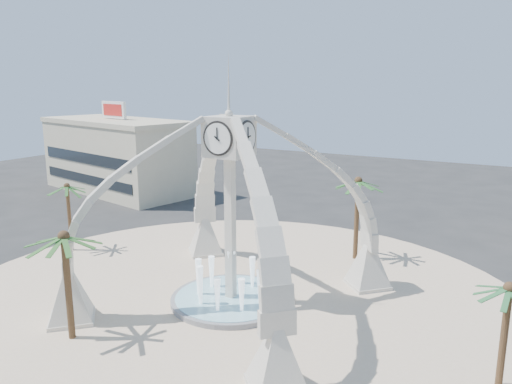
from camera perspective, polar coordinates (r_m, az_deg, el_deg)
The scene contains 9 objects.
ground at distance 34.04m, azimuth -2.86°, elevation -12.48°, with size 140.00×140.00×0.00m, color #282828.
plaza at distance 34.03m, azimuth -2.86°, elevation -12.43°, with size 40.00×40.00×0.06m, color beige.
clock_tower at distance 31.85m, azimuth -2.98°, elevation -1.83°, with size 17.94×17.94×16.30m.
fountain at distance 33.92m, azimuth -2.86°, elevation -12.04°, with size 8.00×8.00×3.62m.
building_nw at distance 69.01m, azimuth -15.64°, elevation 4.07°, with size 23.75×13.73×11.90m.
palm_east at distance 26.15m, azimuth 26.98°, elevation -9.90°, with size 4.49×4.49×5.75m.
palm_west at distance 45.13m, azimuth -20.80°, elevation 0.51°, with size 3.69×3.69×6.36m.
palm_north at distance 40.82m, azimuth 11.61°, elevation 1.12°, with size 4.94×4.94×7.38m.
palm_south at distance 29.28m, azimuth -21.11°, elevation -4.93°, with size 5.01×5.01×6.87m.
Camera 1 is at (16.70, -25.96, 14.34)m, focal length 35.00 mm.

